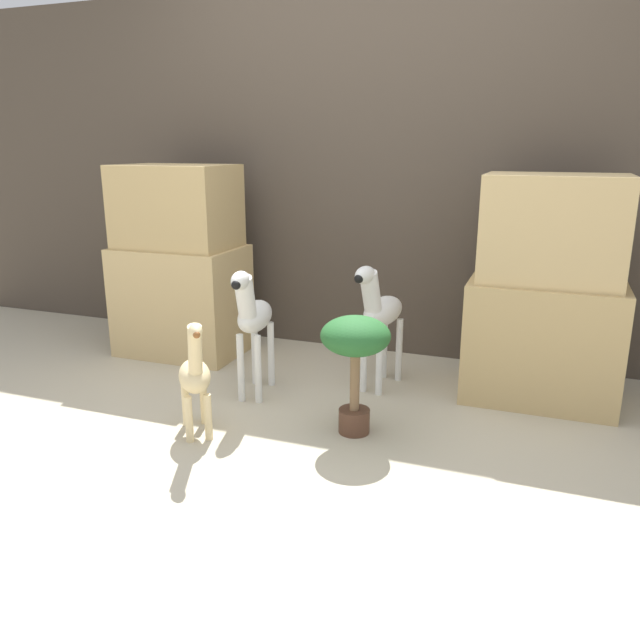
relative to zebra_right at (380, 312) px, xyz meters
The scene contains 8 objects.
ground_plane 1.00m from the zebra_right, 106.30° to the right, with size 14.00×14.00×0.00m, color #B2A88E.
wall_back 0.98m from the zebra_right, 110.72° to the left, with size 6.40×0.08×2.20m.
rock_pillar_left 1.34m from the zebra_right, behind, with size 0.75×0.51×1.17m.
rock_pillar_right 0.84m from the zebra_right, 12.00° to the left, with size 0.75×0.51×1.15m.
zebra_right is the anchor object (origin of this frame).
zebra_left 0.67m from the zebra_right, 150.41° to the right, with size 0.21×0.48×0.70m.
giraffe_figurine 1.05m from the zebra_right, 126.66° to the right, with size 0.30×0.35×0.57m.
potted_palm_front 0.57m from the zebra_right, 85.72° to the right, with size 0.31×0.31×0.55m.
Camera 1 is at (1.07, -2.22, 1.28)m, focal length 35.00 mm.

